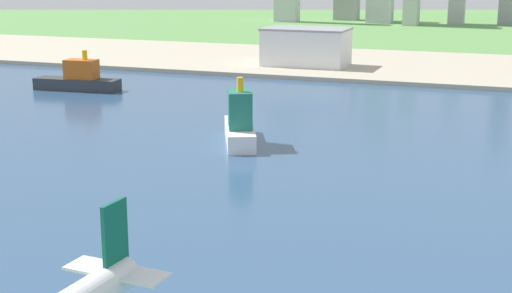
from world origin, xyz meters
name	(u,v)px	position (x,y,z in m)	size (l,w,h in m)	color
ground_plane	(357,134)	(0.00, 300.00, 0.00)	(2400.00, 2400.00, 0.00)	#598D4A
water_bay	(316,174)	(0.00, 240.00, 0.07)	(840.00, 360.00, 0.15)	#2D4C70
industrial_pier	(425,67)	(0.00, 490.00, 1.25)	(840.00, 140.00, 2.50)	#ACA38D
container_barge	(79,79)	(-157.15, 349.76, 5.91)	(45.66, 15.10, 20.87)	#2D3338
ferry_boat	(240,124)	(-37.39, 269.88, 7.39)	(24.29, 38.24, 25.25)	white
warehouse_main	(306,47)	(-68.73, 463.53, 13.92)	(51.09, 30.86, 22.80)	white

